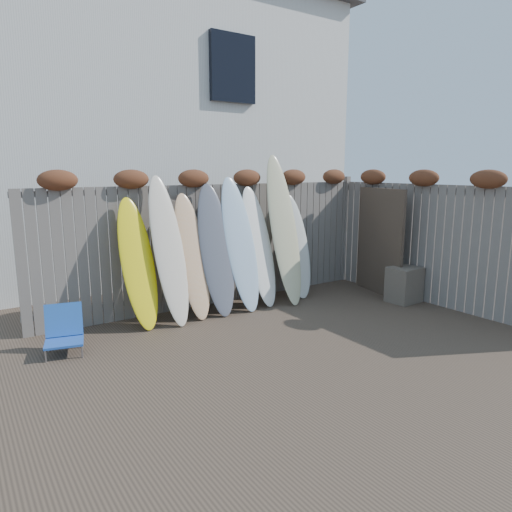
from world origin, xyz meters
TOP-DOWN VIEW (x-y plane):
  - ground at (0.00, 0.00)m, footprint 80.00×80.00m
  - back_fence at (0.06, 2.39)m, footprint 6.05×0.28m
  - right_fence at (2.99, 0.25)m, footprint 0.28×4.40m
  - house at (0.50, 6.50)m, footprint 8.50×5.50m
  - beach_chair at (-2.62, 1.59)m, footprint 0.54×0.56m
  - wooden_crate at (2.69, 0.65)m, footprint 0.53×0.45m
  - lattice_panel at (2.77, 1.30)m, footprint 0.33×1.26m
  - surfboard_0 at (-1.49, 1.99)m, footprint 0.55×0.70m
  - surfboard_1 at (-1.04, 1.93)m, footprint 0.52×0.79m
  - surfboard_2 at (-0.65, 1.98)m, footprint 0.49×0.68m
  - surfboard_3 at (-0.25, 1.94)m, footprint 0.59×0.76m
  - surfboard_4 at (0.19, 1.93)m, footprint 0.57×0.77m
  - surfboard_5 at (0.57, 1.96)m, footprint 0.55×0.73m
  - surfboard_6 at (1.03, 1.88)m, footprint 0.57×0.91m
  - surfboard_7 at (1.39, 2.01)m, footprint 0.58×0.70m

SIDE VIEW (x-z plane):
  - ground at x=0.00m, z-range 0.00..0.00m
  - beach_chair at x=-2.62m, z-range -0.02..0.57m
  - wooden_crate at x=2.69m, z-range 0.00..0.60m
  - surfboard_7 at x=1.39m, z-range 0.00..1.81m
  - surfboard_0 at x=-1.49m, z-range 0.00..1.86m
  - surfboard_2 at x=-0.65m, z-range 0.00..1.89m
  - lattice_panel at x=2.77m, z-range 0.00..1.91m
  - surfboard_5 at x=0.57m, z-range 0.00..1.97m
  - surfboard_3 at x=-0.25m, z-range 0.00..2.03m
  - surfboard_4 at x=0.19m, z-range 0.00..2.13m
  - surfboard_1 at x=-1.04m, z-range 0.00..2.17m
  - right_fence at x=2.99m, z-range 0.02..2.26m
  - back_fence at x=0.06m, z-range 0.06..2.30m
  - surfboard_6 at x=1.03m, z-range 0.00..2.49m
  - house at x=0.50m, z-range 0.04..6.36m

